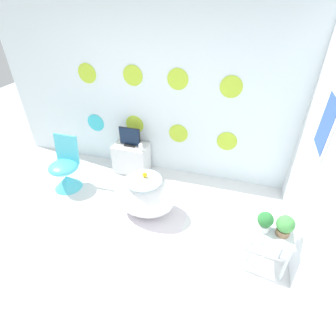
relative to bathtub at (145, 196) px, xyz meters
The scene contains 13 objects.
ground_plane 1.10m from the bathtub, 99.82° to the right, with size 12.00×12.00×0.00m, color white.
wall_back_dotted 1.51m from the bathtub, 99.24° to the left, with size 5.10×0.05×2.60m.
wall_right 2.14m from the bathtub, ahead, with size 0.06×3.14×2.60m.
rug 0.32m from the bathtub, 71.93° to the right, with size 1.06×0.76×0.01m.
bathtub is the anchor object (origin of this frame).
rubber_duck 0.33m from the bathtub, 82.21° to the left, with size 0.07×0.07×0.08m.
chair 1.37m from the bathtub, behind, with size 0.44×0.44×0.83m.
tv_cabinet 1.05m from the bathtub, 122.77° to the left, with size 0.56×0.35×0.50m.
tv 1.10m from the bathtub, 122.71° to the left, with size 0.35×0.12×0.31m.
vase 0.88m from the bathtub, 113.72° to the left, with size 0.07×0.07×0.13m.
side_table 1.63m from the bathtub, 14.52° to the right, with size 0.43×0.34×0.53m.
potted_plant_left 1.57m from the bathtub, 14.73° to the right, with size 0.16×0.16×0.23m.
potted_plant_right 1.75m from the bathtub, 13.19° to the right, with size 0.18×0.18×0.24m.
Camera 1 is at (1.25, -1.41, 2.64)m, focal length 28.00 mm.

